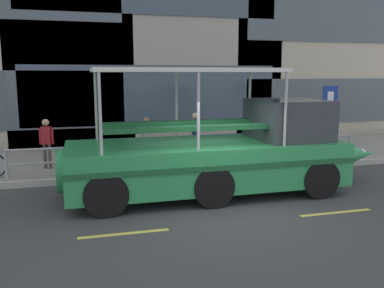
{
  "coord_description": "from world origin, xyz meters",
  "views": [
    {
      "loc": [
        -3.13,
        -8.89,
        3.12
      ],
      "look_at": [
        -0.32,
        1.46,
        1.3
      ],
      "focal_mm": 38.43,
      "sensor_mm": 36.0,
      "label": 1
    }
  ],
  "objects_px": {
    "pedestrian_mid_right": "(147,135)",
    "pedestrian_near_stern": "(46,139)",
    "duck_tour_boat": "(225,153)",
    "pedestrian_mid_left": "(195,132)",
    "pedestrian_near_bow": "(252,127)",
    "parking_sign": "(329,109)"
  },
  "relations": [
    {
      "from": "parking_sign",
      "to": "pedestrian_mid_left",
      "type": "relative_size",
      "value": 1.53
    },
    {
      "from": "parking_sign",
      "to": "pedestrian_mid_right",
      "type": "relative_size",
      "value": 1.66
    },
    {
      "from": "pedestrian_mid_left",
      "to": "pedestrian_mid_right",
      "type": "distance_m",
      "value": 1.65
    },
    {
      "from": "duck_tour_boat",
      "to": "pedestrian_mid_right",
      "type": "distance_m",
      "value": 3.87
    },
    {
      "from": "pedestrian_mid_left",
      "to": "pedestrian_mid_right",
      "type": "relative_size",
      "value": 1.09
    },
    {
      "from": "pedestrian_mid_right",
      "to": "pedestrian_near_stern",
      "type": "bearing_deg",
      "value": -176.67
    },
    {
      "from": "pedestrian_mid_right",
      "to": "pedestrian_near_stern",
      "type": "height_order",
      "value": "pedestrian_near_stern"
    },
    {
      "from": "pedestrian_mid_right",
      "to": "pedestrian_near_stern",
      "type": "relative_size",
      "value": 0.97
    },
    {
      "from": "duck_tour_boat",
      "to": "pedestrian_near_stern",
      "type": "xyz_separation_m",
      "value": [
        -4.7,
        3.38,
        0.07
      ]
    },
    {
      "from": "pedestrian_near_bow",
      "to": "pedestrian_mid_left",
      "type": "xyz_separation_m",
      "value": [
        -2.25,
        -0.36,
        -0.03
      ]
    },
    {
      "from": "pedestrian_near_bow",
      "to": "pedestrian_near_stern",
      "type": "height_order",
      "value": "pedestrian_near_bow"
    },
    {
      "from": "pedestrian_near_bow",
      "to": "pedestrian_mid_right",
      "type": "height_order",
      "value": "pedestrian_near_bow"
    },
    {
      "from": "pedestrian_near_bow",
      "to": "pedestrian_near_stern",
      "type": "distance_m",
      "value": 7.08
    },
    {
      "from": "pedestrian_near_stern",
      "to": "pedestrian_mid_left",
      "type": "bearing_deg",
      "value": -0.95
    },
    {
      "from": "duck_tour_boat",
      "to": "pedestrian_mid_right",
      "type": "xyz_separation_m",
      "value": [
        -1.51,
        3.56,
        0.04
      ]
    },
    {
      "from": "pedestrian_near_bow",
      "to": "pedestrian_near_stern",
      "type": "relative_size",
      "value": 1.09
    },
    {
      "from": "duck_tour_boat",
      "to": "pedestrian_near_bow",
      "type": "relative_size",
      "value": 5.18
    },
    {
      "from": "parking_sign",
      "to": "pedestrian_near_bow",
      "type": "xyz_separation_m",
      "value": [
        -2.63,
        0.79,
        -0.69
      ]
    },
    {
      "from": "parking_sign",
      "to": "pedestrian_mid_left",
      "type": "distance_m",
      "value": 4.95
    },
    {
      "from": "duck_tour_boat",
      "to": "pedestrian_near_stern",
      "type": "bearing_deg",
      "value": 144.32
    },
    {
      "from": "pedestrian_near_bow",
      "to": "pedestrian_mid_right",
      "type": "distance_m",
      "value": 3.88
    },
    {
      "from": "pedestrian_mid_right",
      "to": "parking_sign",
      "type": "bearing_deg",
      "value": -6.11
    }
  ]
}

